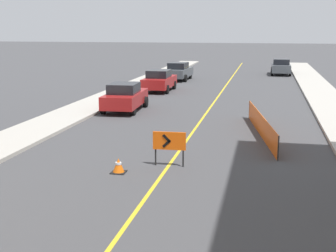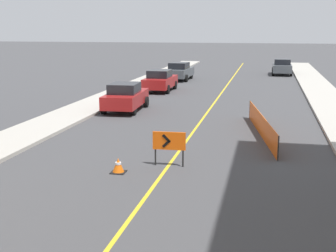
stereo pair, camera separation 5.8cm
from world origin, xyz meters
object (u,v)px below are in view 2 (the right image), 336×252
Objects in this scene: parked_car_curb_mid at (160,80)px; parked_car_opposite_side at (282,67)px; traffic_cone_third at (118,165)px; parked_car_curb_far at (179,71)px; parked_car_curb_near at (125,97)px; arrow_barricade_primary at (169,142)px.

parked_car_curb_mid and parked_car_opposite_side have the same top height.
parked_car_curb_far reaches higher than traffic_cone_third.
traffic_cone_third is 34.62m from parked_car_opposite_side.
traffic_cone_third is 11.69m from parked_car_curb_near.
parked_car_curb_near is 1.02× the size of parked_car_opposite_side.
parked_car_curb_far is 11.40m from parked_car_opposite_side.
arrow_barricade_primary is 19.16m from parked_car_curb_mid.
parked_car_curb_near is at bearing -112.07° from parked_car_opposite_side.
parked_car_curb_near and parked_car_opposite_side have the same top height.
parked_car_opposite_side is at bearing 80.08° from arrow_barricade_primary.
arrow_barricade_primary is at bearing -97.93° from parked_car_opposite_side.
parked_car_curb_far is at bearing -143.34° from parked_car_opposite_side.
parked_car_curb_mid is 0.98× the size of parked_car_curb_far.
parked_car_curb_far is (-4.57, 26.18, -0.04)m from arrow_barricade_primary.
traffic_cone_third is 19.94m from parked_car_curb_mid.
parked_car_opposite_side is at bearing 79.93° from traffic_cone_third.
parked_car_curb_near is 24.66m from parked_car_opposite_side.
parked_car_opposite_side is at bearing 65.11° from parked_car_curb_near.
arrow_barricade_primary is at bearing 36.50° from traffic_cone_third.
parked_car_opposite_side is (6.05, 34.08, 0.56)m from traffic_cone_third.
parked_car_curb_mid is (-3.12, 19.69, 0.56)m from traffic_cone_third.
arrow_barricade_primary is at bearing -75.68° from parked_car_curb_mid.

